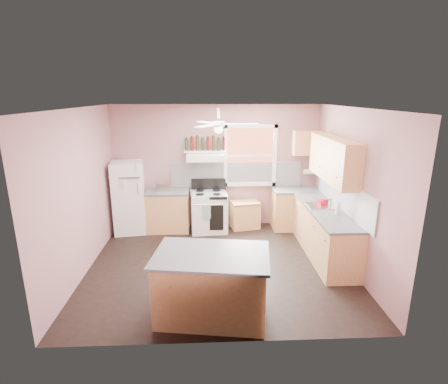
{
  "coord_description": "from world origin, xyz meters",
  "views": [
    {
      "loc": [
        -0.17,
        -5.58,
        2.91
      ],
      "look_at": [
        0.1,
        0.3,
        1.25
      ],
      "focal_mm": 28.0,
      "sensor_mm": 36.0,
      "label": 1
    }
  ],
  "objects_px": {
    "toaster": "(163,187)",
    "island": "(212,286)",
    "refrigerator": "(129,197)",
    "stove": "(209,212)",
    "cart": "(245,215)"
  },
  "relations": [
    {
      "from": "toaster",
      "to": "island",
      "type": "relative_size",
      "value": 0.2
    },
    {
      "from": "stove",
      "to": "island",
      "type": "xyz_separation_m",
      "value": [
        0.03,
        -3.05,
        0.0
      ]
    },
    {
      "from": "toaster",
      "to": "stove",
      "type": "xyz_separation_m",
      "value": [
        0.96,
        -0.03,
        -0.56
      ]
    },
    {
      "from": "toaster",
      "to": "cart",
      "type": "xyz_separation_m",
      "value": [
        1.77,
        0.09,
        -0.69
      ]
    },
    {
      "from": "refrigerator",
      "to": "toaster",
      "type": "relative_size",
      "value": 5.51
    },
    {
      "from": "refrigerator",
      "to": "toaster",
      "type": "distance_m",
      "value": 0.77
    },
    {
      "from": "cart",
      "to": "refrigerator",
      "type": "bearing_deg",
      "value": 170.82
    },
    {
      "from": "refrigerator",
      "to": "cart",
      "type": "distance_m",
      "value": 2.56
    },
    {
      "from": "island",
      "to": "stove",
      "type": "bearing_deg",
      "value": 98.65
    },
    {
      "from": "cart",
      "to": "island",
      "type": "xyz_separation_m",
      "value": [
        -0.78,
        -3.17,
        0.13
      ]
    },
    {
      "from": "stove",
      "to": "island",
      "type": "bearing_deg",
      "value": -94.35
    },
    {
      "from": "stove",
      "to": "cart",
      "type": "relative_size",
      "value": 1.41
    },
    {
      "from": "cart",
      "to": "island",
      "type": "distance_m",
      "value": 3.27
    },
    {
      "from": "stove",
      "to": "toaster",
      "type": "bearing_deg",
      "value": 173.45
    },
    {
      "from": "refrigerator",
      "to": "island",
      "type": "xyz_separation_m",
      "value": [
        1.73,
        -3.08,
        -0.34
      ]
    }
  ]
}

